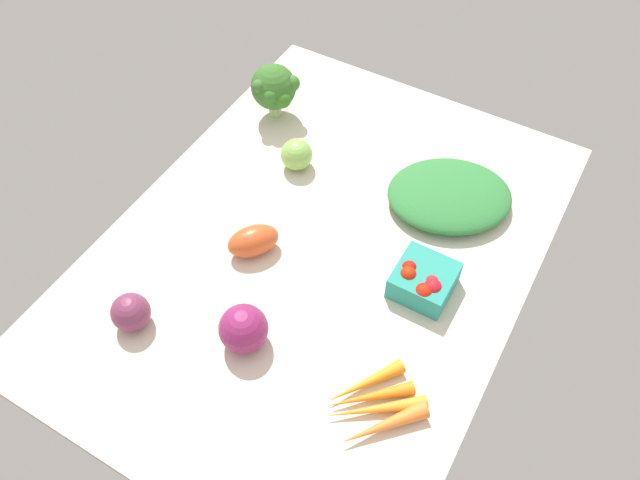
# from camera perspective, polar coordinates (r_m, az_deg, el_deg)

# --- Properties ---
(tablecloth) EXTENTS (1.04, 0.76, 0.02)m
(tablecloth) POSITION_cam_1_polar(r_m,az_deg,el_deg) (1.23, 0.00, -0.86)
(tablecloth) COLOR beige
(tablecloth) RESTS_ON ground
(heirloom_tomato_green) EXTENTS (0.07, 0.07, 0.07)m
(heirloom_tomato_green) POSITION_cam_1_polar(r_m,az_deg,el_deg) (1.34, -2.10, 7.65)
(heirloom_tomato_green) COLOR #85BC52
(heirloom_tomato_green) RESTS_ON tablecloth
(roma_tomato) EXTENTS (0.11, 0.11, 0.06)m
(roma_tomato) POSITION_cam_1_polar(r_m,az_deg,el_deg) (1.20, -5.99, -0.07)
(roma_tomato) COLOR #D15125
(roma_tomato) RESTS_ON tablecloth
(red_onion_center) EXTENTS (0.07, 0.07, 0.07)m
(red_onion_center) POSITION_cam_1_polar(r_m,az_deg,el_deg) (1.14, -16.57, -6.21)
(red_onion_center) COLOR #732F4F
(red_onion_center) RESTS_ON tablecloth
(red_onion_near_basket) EXTENTS (0.08, 0.08, 0.08)m
(red_onion_near_basket) POSITION_cam_1_polar(r_m,az_deg,el_deg) (1.08, -6.86, -7.87)
(red_onion_near_basket) COLOR #852157
(red_onion_near_basket) RESTS_ON tablecloth
(carrot_bunch) EXTENTS (0.18, 0.16, 0.03)m
(carrot_bunch) POSITION_cam_1_polar(r_m,az_deg,el_deg) (1.05, 4.90, -14.57)
(carrot_bunch) COLOR orange
(carrot_bunch) RESTS_ON tablecloth
(broccoli_head) EXTENTS (0.10, 0.10, 0.13)m
(broccoli_head) POSITION_cam_1_polar(r_m,az_deg,el_deg) (1.43, -4.09, 13.39)
(broccoli_head) COLOR #A7C885
(broccoli_head) RESTS_ON tablecloth
(leafy_greens_clump) EXTENTS (0.30, 0.32, 0.05)m
(leafy_greens_clump) POSITION_cam_1_polar(r_m,az_deg,el_deg) (1.30, 11.50, 3.95)
(leafy_greens_clump) COLOR #2F7838
(leafy_greens_clump) RESTS_ON tablecloth
(berry_basket) EXTENTS (0.10, 0.10, 0.06)m
(berry_basket) POSITION_cam_1_polar(r_m,az_deg,el_deg) (1.15, 9.23, -3.61)
(berry_basket) COLOR teal
(berry_basket) RESTS_ON tablecloth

